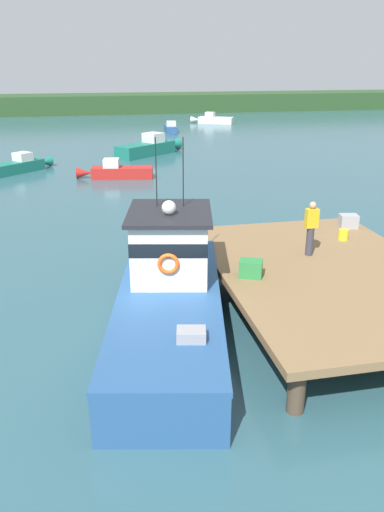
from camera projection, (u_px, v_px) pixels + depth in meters
The scene contains 14 objects.
ground_plane at pixel (158, 325), 13.54m from camera, with size 200.00×200.00×0.00m, color #2D5660.
dock at pixel (328, 274), 14.07m from camera, with size 6.00×9.00×1.20m.
main_fishing_boat at pixel (170, 292), 13.09m from camera, with size 4.09×9.97×4.80m.
crate_stack_mid_dock at pixel (251, 268), 13.49m from camera, with size 0.60×0.44×0.46m, color #2D8442.
crate_stack_near_edge at pixel (348, 221), 17.50m from camera, with size 0.60×0.44×0.46m, color #9E9EA3.
bait_bucket at pixel (343, 235), 16.32m from camera, with size 0.32×0.32×0.34m, color yellow.
deckhand_by_the_boat at pixel (311, 227), 14.78m from camera, with size 0.36×0.22×1.63m.
moored_boat_near_channel at pixel (150, 147), 38.20m from camera, with size 5.59×4.87×1.58m.
moored_boat_far_left at pixel (19, 166), 32.21m from camera, with size 4.04×3.93×1.20m.
moored_boat_mid_harbor at pixel (213, 120), 57.82m from camera, with size 4.76×3.15×1.24m.
moored_boat_outer_mooring at pixel (171, 128), 50.56m from camera, with size 1.36×4.41×1.11m.
moored_boat_off_the_point at pixel (117, 171), 30.54m from camera, with size 4.65×1.72×1.16m.
mooring_buoy_outer at pixel (154, 151), 38.57m from camera, with size 0.41×0.41×0.41m, color silver.
far_shoreline at pixel (94, 104), 69.79m from camera, with size 120.00×8.00×2.40m, color #284723.
Camera 1 is at (-1.54, -11.92, 6.57)m, focal length 35.57 mm.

